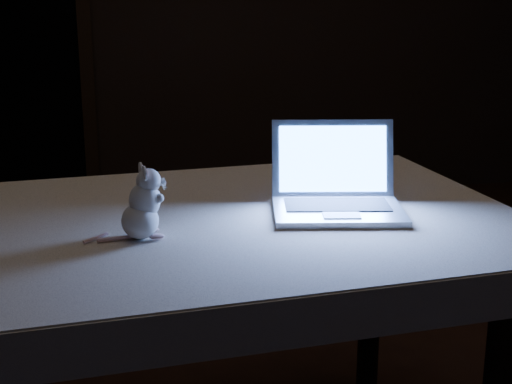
{
  "coord_description": "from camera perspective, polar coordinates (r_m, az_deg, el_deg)",
  "views": [
    {
      "loc": [
        -0.48,
        -2.06,
        1.32
      ],
      "look_at": [
        -0.15,
        -0.36,
        0.84
      ],
      "focal_mm": 52.0,
      "sensor_mm": 36.0,
      "label": 1
    }
  ],
  "objects": [
    {
      "name": "table",
      "position": [
        1.99,
        -3.21,
        -12.78
      ],
      "size": [
        1.5,
        1.04,
        0.76
      ],
      "primitive_type": null,
      "rotation": [
        0.0,
        0.0,
        0.09
      ],
      "color": "black",
      "rests_on": "floor"
    },
    {
      "name": "tablecloth",
      "position": [
        1.81,
        -2.99,
        -3.92
      ],
      "size": [
        1.59,
        1.11,
        0.1
      ],
      "primitive_type": null,
      "rotation": [
        0.0,
        0.0,
        0.06
      ],
      "color": "beige",
      "rests_on": "table"
    },
    {
      "name": "laptop",
      "position": [
        1.84,
        6.43,
        1.51
      ],
      "size": [
        0.37,
        0.33,
        0.22
      ],
      "primitive_type": null,
      "rotation": [
        0.0,
        0.0,
        -0.18
      ],
      "color": "#B6B7BB",
      "rests_on": "tablecloth"
    },
    {
      "name": "plush_mouse",
      "position": [
        1.68,
        -8.97,
        -0.79
      ],
      "size": [
        0.15,
        0.15,
        0.17
      ],
      "primitive_type": null,
      "rotation": [
        0.0,
        0.0,
        0.25
      ],
      "color": "silver",
      "rests_on": "tablecloth"
    }
  ]
}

